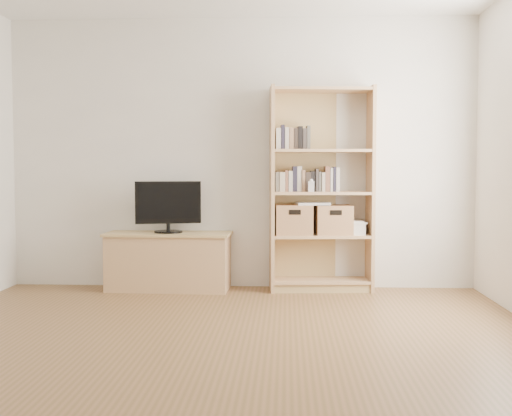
# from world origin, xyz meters

# --- Properties ---
(floor) EXTENTS (4.50, 5.00, 0.01)m
(floor) POSITION_xyz_m (0.00, 0.00, 0.00)
(floor) COLOR brown
(floor) RESTS_ON ground
(back_wall) EXTENTS (4.50, 0.02, 2.60)m
(back_wall) POSITION_xyz_m (0.00, 2.50, 1.30)
(back_wall) COLOR white
(back_wall) RESTS_ON floor
(front_wall) EXTENTS (4.50, 0.02, 2.60)m
(front_wall) POSITION_xyz_m (0.00, -2.50, 1.30)
(front_wall) COLOR white
(front_wall) RESTS_ON floor
(tv_stand) EXTENTS (1.15, 0.46, 0.52)m
(tv_stand) POSITION_xyz_m (-0.68, 2.29, 0.26)
(tv_stand) COLOR tan
(tv_stand) RESTS_ON floor
(bookshelf) EXTENTS (0.98, 0.41, 1.92)m
(bookshelf) POSITION_xyz_m (0.77, 2.33, 0.96)
(bookshelf) COLOR tan
(bookshelf) RESTS_ON floor
(television) EXTENTS (0.61, 0.20, 0.49)m
(television) POSITION_xyz_m (-0.68, 2.29, 0.79)
(television) COLOR black
(television) RESTS_ON tv_stand
(books_row_mid) EXTENTS (0.89, 0.21, 0.24)m
(books_row_mid) POSITION_xyz_m (0.77, 2.35, 1.06)
(books_row_mid) COLOR #535048
(books_row_mid) RESTS_ON bookshelf
(books_row_upper) EXTENTS (0.39, 0.18, 0.20)m
(books_row_upper) POSITION_xyz_m (0.55, 2.33, 1.43)
(books_row_upper) COLOR #535048
(books_row_upper) RESTS_ON bookshelf
(baby_monitor) EXTENTS (0.06, 0.04, 0.10)m
(baby_monitor) POSITION_xyz_m (0.67, 2.21, 0.99)
(baby_monitor) COLOR white
(baby_monitor) RESTS_ON bookshelf
(basket_left) EXTENTS (0.35, 0.30, 0.28)m
(basket_left) POSITION_xyz_m (0.51, 2.30, 0.67)
(basket_left) COLOR #A07048
(basket_left) RESTS_ON bookshelf
(basket_right) EXTENTS (0.36, 0.30, 0.28)m
(basket_right) POSITION_xyz_m (0.89, 2.33, 0.67)
(basket_right) COLOR #A07048
(basket_right) RESTS_ON bookshelf
(laptop) EXTENTS (0.33, 0.25, 0.02)m
(laptop) POSITION_xyz_m (0.69, 2.30, 0.83)
(laptop) COLOR silver
(laptop) RESTS_ON basket_left
(magazine_stack) EXTENTS (0.16, 0.24, 0.11)m
(magazine_stack) POSITION_xyz_m (1.10, 2.35, 0.59)
(magazine_stack) COLOR beige
(magazine_stack) RESTS_ON bookshelf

